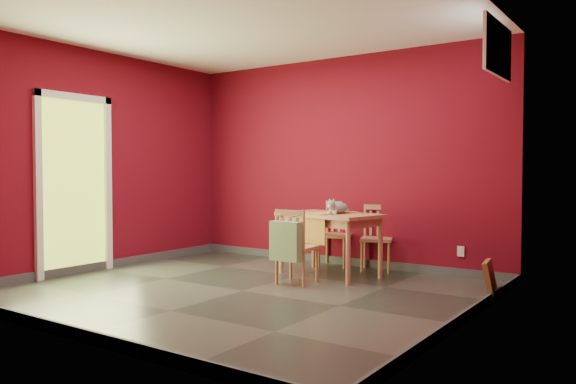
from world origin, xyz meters
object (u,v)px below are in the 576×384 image
Objects in this scene: chair_far_right at (377,237)px; chair_near at (295,246)px; tote_bag at (286,241)px; picture_frame at (490,280)px; chair_far_left at (336,233)px; cat at (338,206)px; dining_table at (330,221)px.

chair_near reaches higher than chair_far_right.
tote_bag is (-0.34, -1.48, 0.07)m from chair_far_right.
chair_near is at bearing -168.29° from picture_frame.
chair_far_left is at bearing 158.17° from picture_frame.
cat reaches higher than chair_near.
chair_far_left is 1.02× the size of chair_near.
cat is 0.96× the size of picture_frame.
dining_table is 0.22m from cat.
chair_near is at bearing -105.58° from chair_far_right.
chair_far_right is 1.83m from picture_frame.
picture_frame is (1.90, -0.23, -0.45)m from dining_table.
cat is 1.91m from picture_frame.
picture_frame is (2.17, -0.87, -0.24)m from chair_far_left.
chair_far_right is at bearing 75.66° from cat.
tote_bag is at bearing -98.73° from cat.
chair_far_right is 1.52m from tote_bag.
chair_far_left is (-0.27, 0.64, -0.21)m from dining_table.
tote_bag is at bearing -86.23° from chair_near.
tote_bag is at bearing -81.12° from chair_far_left.
tote_bag is (-0.04, -0.84, -0.15)m from dining_table.
chair_far_right is 1.33m from chair_near.
chair_far_left reaches higher than picture_frame.
chair_far_left is 0.84m from cat.
tote_bag is 0.92m from cat.
dining_table is at bearing -115.21° from chair_far_right.
dining_table is 3.32× the size of picture_frame.
chair_far_left is 1.50m from tote_bag.
cat is (0.39, -0.64, 0.40)m from chair_far_left.
chair_far_left is at bearing 113.09° from dining_table.
chair_far_right is at bearing 64.79° from dining_table.
chair_near is 2.10× the size of picture_frame.
tote_bag is at bearing -92.81° from dining_table.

